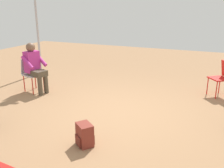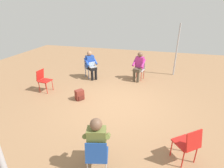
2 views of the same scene
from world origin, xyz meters
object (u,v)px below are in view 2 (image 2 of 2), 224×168
at_px(chair_southwest, 188,143).
at_px(backpack_near_laptop_user, 80,95).
at_px(person_in_olive, 97,140).
at_px(person_with_laptop, 91,64).
at_px(person_in_magenta, 139,65).
at_px(chair_northeast, 89,67).
at_px(chair_east, 140,68).
at_px(chair_west, 97,155).
at_px(chair_north, 43,79).

distance_m(chair_southwest, backpack_near_laptop_user, 3.82).
distance_m(person_in_olive, backpack_near_laptop_user, 3.03).
xyz_separation_m(person_with_laptop, person_in_magenta, (0.35, -2.08, 0.00)).
xyz_separation_m(chair_southwest, backpack_near_laptop_user, (1.92, 3.28, -0.34)).
distance_m(chair_northeast, backpack_near_laptop_user, 2.21).
height_order(person_with_laptop, person_in_olive, same).
relative_size(chair_southwest, chair_northeast, 1.00).
bearing_deg(person_in_olive, chair_southwest, 5.97).
bearing_deg(chair_east, backpack_near_laptop_user, 68.05).
bearing_deg(chair_west, chair_northeast, 99.71).
bearing_deg(chair_north, person_with_laptop, 148.85).
bearing_deg(chair_northeast, person_in_olive, 66.11).
bearing_deg(person_in_magenta, person_in_olive, 101.37).
bearing_deg(chair_west, backpack_near_laptop_user, 107.34).
bearing_deg(chair_northeast, chair_west, 65.80).
bearing_deg(chair_southwest, chair_north, 117.82).
distance_m(chair_west, person_in_olive, 0.26).
relative_size(person_in_magenta, person_in_olive, 1.00).
height_order(chair_north, backpack_near_laptop_user, chair_north).
xyz_separation_m(chair_southwest, chair_east, (4.44, 1.51, 0.00)).
bearing_deg(person_in_olive, chair_northeast, 100.03).
xyz_separation_m(chair_southwest, person_with_laptop, (3.93, 3.63, 0.20)).
distance_m(chair_north, person_with_laptop, 2.15).
height_order(chair_southwest, person_in_magenta, person_in_magenta).
distance_m(chair_northeast, chair_north, 2.16).
relative_size(chair_southwest, person_in_magenta, 0.69).
height_order(chair_northeast, person_in_magenta, person_in_magenta).
distance_m(chair_west, person_in_magenta, 5.05).
relative_size(chair_west, chair_northeast, 1.00).
xyz_separation_m(person_with_laptop, backpack_near_laptop_user, (-2.01, -0.34, -0.53)).
xyz_separation_m(chair_east, chair_west, (-5.21, 0.15, 0.00)).
bearing_deg(person_with_laptop, chair_west, 65.01).
height_order(chair_east, person_in_magenta, person_in_magenta).
height_order(chair_southwest, chair_west, same).
relative_size(chair_east, person_in_olive, 0.69).
relative_size(person_in_olive, backpack_near_laptop_user, 3.44).
xyz_separation_m(chair_east, chair_north, (-2.24, 3.38, 0.00)).
height_order(chair_west, backpack_near_laptop_user, chair_west).
height_order(chair_west, chair_north, same).
relative_size(chair_northeast, person_in_magenta, 0.69).
bearing_deg(chair_southwest, backpack_near_laptop_user, 111.80).
bearing_deg(person_in_olive, chair_west, -90.00).
relative_size(chair_west, person_with_laptop, 0.69).
distance_m(chair_north, person_in_olive, 4.25).
bearing_deg(chair_southwest, chair_east, 70.83).
distance_m(chair_southwest, chair_west, 1.83).
bearing_deg(chair_southwest, chair_west, 167.01).
distance_m(chair_east, chair_west, 5.21).
relative_size(chair_west, backpack_near_laptop_user, 2.36).
bearing_deg(chair_east, chair_north, 46.72).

